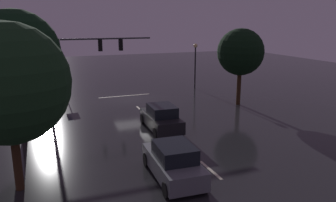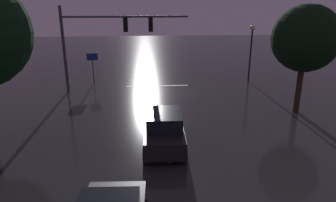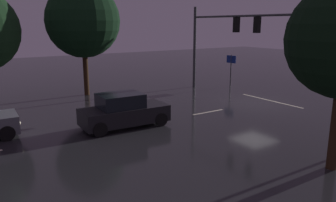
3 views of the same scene
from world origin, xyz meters
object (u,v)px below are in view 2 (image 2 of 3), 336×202
car_approaching (164,129)px  tree_left_far (306,39)px  street_lamp_left_kerb (251,42)px  route_sign (93,61)px  traffic_signal_assembly (105,33)px

car_approaching → tree_left_far: bearing=-154.8°
street_lamp_left_kerb → route_sign: 13.31m
street_lamp_left_kerb → route_sign: size_ratio=1.84×
car_approaching → traffic_signal_assembly: bearing=-69.1°
tree_left_far → car_approaching: bearing=25.2°
traffic_signal_assembly → tree_left_far: size_ratio=1.42×
car_approaching → route_sign: 13.23m
traffic_signal_assembly → route_sign: bearing=-59.3°
traffic_signal_assembly → car_approaching: 10.86m
car_approaching → tree_left_far: tree_left_far is taller
traffic_signal_assembly → tree_left_far: (-12.19, 5.58, 0.13)m
route_sign → tree_left_far: tree_left_far is taller
street_lamp_left_kerb → tree_left_far: size_ratio=0.73×
traffic_signal_assembly → street_lamp_left_kerb: 11.94m
tree_left_far → route_sign: bearing=-30.7°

